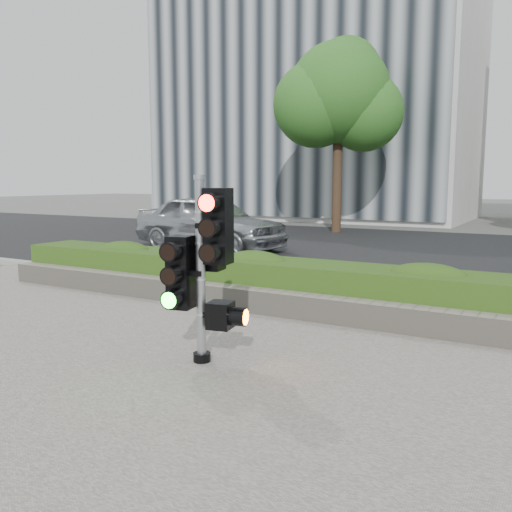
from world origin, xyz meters
name	(u,v)px	position (x,y,z in m)	size (l,w,h in m)	color
ground	(235,358)	(0.00, 0.00, 0.00)	(120.00, 120.00, 0.00)	#51514C
sidewalk	(48,456)	(0.00, -2.50, 0.01)	(16.00, 11.00, 0.03)	#9E9389
road	(431,254)	(0.00, 10.00, 0.01)	(60.00, 13.00, 0.02)	black
curb	(339,300)	(0.00, 3.15, 0.06)	(60.00, 0.25, 0.12)	gray
stone_wall	(307,306)	(0.00, 1.90, 0.20)	(12.00, 0.32, 0.34)	gray
hedge	(325,287)	(0.00, 2.55, 0.37)	(12.00, 1.00, 0.68)	#507724
building_left	(319,77)	(-9.00, 23.00, 7.50)	(16.00, 9.00, 15.00)	#B7B7B2
tree_left	(339,97)	(-4.52, 14.56, 5.04)	(4.61, 4.03, 7.34)	black
traffic_signal	(204,260)	(-0.19, -0.30, 1.12)	(0.71, 0.57, 1.98)	black
car_silver	(210,222)	(-5.65, 7.71, 0.80)	(1.84, 4.56, 1.56)	#A2A4A9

